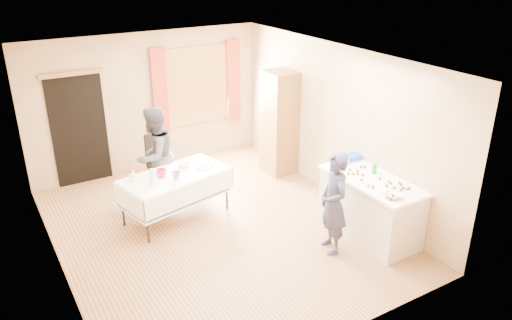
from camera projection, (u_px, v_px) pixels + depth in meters
floor at (216, 229)px, 7.67m from camera, size 4.50×5.50×0.02m
ceiling at (210, 59)px, 6.64m from camera, size 4.50×5.50×0.02m
wall_back at (148, 102)px, 9.33m from camera, size 4.50×0.02×2.60m
wall_front at (337, 239)px, 4.98m from camera, size 4.50×0.02×2.60m
wall_left at (48, 186)px, 6.09m from camera, size 0.02×5.50×2.60m
wall_right at (336, 123)px, 8.22m from camera, size 0.02×5.50×2.60m
window_frame at (197, 85)px, 9.69m from camera, size 1.32×0.06×1.52m
window_pane at (197, 86)px, 9.68m from camera, size 1.20×0.02×1.40m
curtain_left at (160, 92)px, 9.28m from camera, size 0.28×0.06×1.65m
curtain_right at (233, 81)px, 10.02m from camera, size 0.28×0.06×1.65m
doorway at (79, 130)px, 8.81m from camera, size 0.95×0.04×2.00m
door_lintel at (71, 74)px, 8.38m from camera, size 1.05×0.06×0.08m
cabinet at (279, 123)px, 9.25m from camera, size 0.50×0.60×1.95m
counter at (370, 207)px, 7.35m from camera, size 0.76×1.60×0.91m
party_table at (176, 192)px, 7.83m from camera, size 1.81×1.20×0.75m
chair at (163, 173)px, 8.78m from camera, size 0.51×0.51×1.04m
girl at (334, 203)px, 6.84m from camera, size 0.72×0.62×1.49m
woman at (155, 156)px, 8.17m from camera, size 1.37×1.35×1.65m
soda_can at (375, 169)px, 7.33m from camera, size 0.09×0.09×0.12m
mixing_bowl at (393, 195)px, 6.64m from camera, size 0.34×0.34×0.06m
foam_block at (344, 163)px, 7.61m from camera, size 0.17×0.13×0.08m
blue_basket at (350, 157)px, 7.80m from camera, size 0.32×0.23×0.08m
pitcher at (153, 178)px, 7.33m from camera, size 0.13×0.13×0.22m
cup_red at (161, 173)px, 7.59m from camera, size 0.26×0.26×0.12m
cup_rainbow at (176, 176)px, 7.52m from camera, size 0.15×0.15×0.12m
small_bowl at (184, 165)px, 7.96m from camera, size 0.22×0.22×0.06m
pastry_tray at (205, 166)px, 7.96m from camera, size 0.33×0.28×0.02m
bottle at (133, 176)px, 7.43m from camera, size 0.15×0.15×0.18m
cake_balls at (377, 182)px, 7.04m from camera, size 0.51×1.11×0.04m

